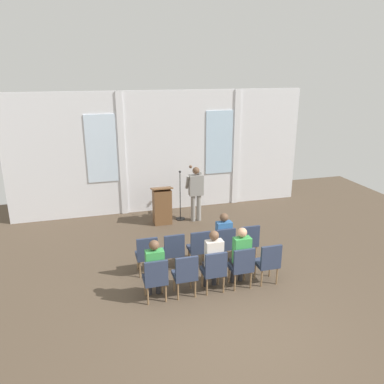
{
  "coord_description": "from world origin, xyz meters",
  "views": [
    {
      "loc": [
        -2.33,
        -5.45,
        4.47
      ],
      "look_at": [
        0.22,
        3.6,
        1.4
      ],
      "focal_mm": 35.79,
      "sensor_mm": 36.0,
      "label": 1
    }
  ],
  "objects_px": {
    "chair_r0_c1": "(173,250)",
    "audience_r1_c2": "(213,257)",
    "speaker": "(196,190)",
    "chair_r1_c3": "(242,265)",
    "mic_stand": "(180,209)",
    "lectern": "(162,206)",
    "chair_r0_c4": "(248,240)",
    "chair_r0_c0": "(147,253)",
    "chair_r0_c2": "(199,246)",
    "chair_r1_c0": "(156,277)",
    "chair_r1_c1": "(185,273)",
    "chair_r0_c3": "(224,243)",
    "chair_r1_c2": "(214,269)",
    "audience_r1_c3": "(241,254)",
    "chair_r1_c4": "(268,261)",
    "audience_r1_c0": "(155,266)",
    "audience_r0_c3": "(223,235)"
  },
  "relations": [
    {
      "from": "chair_r0_c1",
      "to": "audience_r1_c2",
      "type": "bearing_deg",
      "value": -58.44
    },
    {
      "from": "speaker",
      "to": "chair_r0_c1",
      "type": "bearing_deg",
      "value": -115.63
    },
    {
      "from": "chair_r1_c3",
      "to": "mic_stand",
      "type": "bearing_deg",
      "value": 94.28
    },
    {
      "from": "speaker",
      "to": "audience_r1_c2",
      "type": "height_order",
      "value": "speaker"
    },
    {
      "from": "lectern",
      "to": "chair_r0_c4",
      "type": "distance_m",
      "value": 3.24
    },
    {
      "from": "chair_r0_c0",
      "to": "chair_r0_c2",
      "type": "bearing_deg",
      "value": 0.0
    },
    {
      "from": "chair_r1_c0",
      "to": "chair_r1_c3",
      "type": "distance_m",
      "value": 1.83
    },
    {
      "from": "lectern",
      "to": "chair_r1_c1",
      "type": "relative_size",
      "value": 1.23
    },
    {
      "from": "chair_r0_c3",
      "to": "chair_r1_c2",
      "type": "xyz_separation_m",
      "value": [
        -0.61,
        -1.07,
        0.0
      ]
    },
    {
      "from": "audience_r1_c3",
      "to": "chair_r1_c4",
      "type": "relative_size",
      "value": 1.44
    },
    {
      "from": "audience_r1_c0",
      "to": "chair_r1_c2",
      "type": "distance_m",
      "value": 1.24
    },
    {
      "from": "chair_r0_c2",
      "to": "audience_r1_c2",
      "type": "height_order",
      "value": "audience_r1_c2"
    },
    {
      "from": "chair_r0_c2",
      "to": "chair_r1_c4",
      "type": "bearing_deg",
      "value": -41.31
    },
    {
      "from": "chair_r0_c3",
      "to": "audience_r1_c2",
      "type": "bearing_deg",
      "value": -121.56
    },
    {
      "from": "speaker",
      "to": "chair_r0_c1",
      "type": "distance_m",
      "value": 3.15
    },
    {
      "from": "speaker",
      "to": "mic_stand",
      "type": "distance_m",
      "value": 0.8
    },
    {
      "from": "lectern",
      "to": "chair_r0_c1",
      "type": "relative_size",
      "value": 1.23
    },
    {
      "from": "speaker",
      "to": "lectern",
      "type": "height_order",
      "value": "speaker"
    },
    {
      "from": "audience_r1_c0",
      "to": "audience_r1_c3",
      "type": "height_order",
      "value": "audience_r1_c3"
    },
    {
      "from": "chair_r1_c2",
      "to": "chair_r1_c1",
      "type": "bearing_deg",
      "value": 180.0
    },
    {
      "from": "audience_r1_c0",
      "to": "speaker",
      "type": "bearing_deg",
      "value": 62.74
    },
    {
      "from": "chair_r0_c1",
      "to": "audience_r1_c3",
      "type": "relative_size",
      "value": 0.7
    },
    {
      "from": "chair_r0_c3",
      "to": "chair_r1_c1",
      "type": "xyz_separation_m",
      "value": [
        -1.22,
        -1.07,
        0.0
      ]
    },
    {
      "from": "speaker",
      "to": "chair_r0_c3",
      "type": "bearing_deg",
      "value": -92.58
    },
    {
      "from": "lectern",
      "to": "chair_r0_c4",
      "type": "bearing_deg",
      "value": -62.28
    },
    {
      "from": "audience_r1_c0",
      "to": "audience_r0_c3",
      "type": "bearing_deg",
      "value": 30.42
    },
    {
      "from": "lectern",
      "to": "audience_r1_c0",
      "type": "xyz_separation_m",
      "value": [
        -0.93,
        -3.86,
        0.17
      ]
    },
    {
      "from": "chair_r0_c2",
      "to": "chair_r1_c0",
      "type": "xyz_separation_m",
      "value": [
        -1.22,
        -1.07,
        0.0
      ]
    },
    {
      "from": "chair_r0_c2",
      "to": "chair_r1_c3",
      "type": "bearing_deg",
      "value": -60.37
    },
    {
      "from": "audience_r0_c3",
      "to": "chair_r1_c4",
      "type": "bearing_deg",
      "value": -62.19
    },
    {
      "from": "audience_r0_c3",
      "to": "chair_r1_c2",
      "type": "relative_size",
      "value": 1.36
    },
    {
      "from": "audience_r0_c3",
      "to": "chair_r1_c1",
      "type": "height_order",
      "value": "audience_r0_c3"
    },
    {
      "from": "chair_r1_c0",
      "to": "chair_r1_c1",
      "type": "xyz_separation_m",
      "value": [
        0.61,
        0.0,
        0.0
      ]
    },
    {
      "from": "chair_r0_c1",
      "to": "lectern",
      "type": "bearing_deg",
      "value": 83.57
    },
    {
      "from": "chair_r1_c2",
      "to": "speaker",
      "type": "bearing_deg",
      "value": 79.25
    },
    {
      "from": "audience_r1_c0",
      "to": "chair_r1_c1",
      "type": "height_order",
      "value": "audience_r1_c0"
    },
    {
      "from": "chair_r1_c2",
      "to": "audience_r1_c3",
      "type": "relative_size",
      "value": 0.7
    },
    {
      "from": "chair_r0_c4",
      "to": "chair_r1_c3",
      "type": "xyz_separation_m",
      "value": [
        -0.61,
        -1.07,
        0.0
      ]
    },
    {
      "from": "speaker",
      "to": "mic_stand",
      "type": "relative_size",
      "value": 1.08
    },
    {
      "from": "chair_r1_c1",
      "to": "chair_r1_c3",
      "type": "relative_size",
      "value": 1.0
    },
    {
      "from": "chair_r0_c4",
      "to": "chair_r0_c2",
      "type": "bearing_deg",
      "value": 180.0
    },
    {
      "from": "chair_r0_c2",
      "to": "audience_r1_c2",
      "type": "xyz_separation_m",
      "value": [
        0.0,
        -0.99,
        0.22
      ]
    },
    {
      "from": "chair_r0_c0",
      "to": "audience_r1_c2",
      "type": "relative_size",
      "value": 0.69
    },
    {
      "from": "mic_stand",
      "to": "lectern",
      "type": "bearing_deg",
      "value": -166.19
    },
    {
      "from": "chair_r0_c2",
      "to": "chair_r1_c1",
      "type": "bearing_deg",
      "value": -119.63
    },
    {
      "from": "lectern",
      "to": "chair_r0_c3",
      "type": "height_order",
      "value": "lectern"
    },
    {
      "from": "lectern",
      "to": "chair_r0_c2",
      "type": "bearing_deg",
      "value": -84.29
    },
    {
      "from": "speaker",
      "to": "chair_r1_c2",
      "type": "xyz_separation_m",
      "value": [
        -0.74,
        -3.88,
        -0.44
      ]
    },
    {
      "from": "chair_r0_c2",
      "to": "chair_r0_c3",
      "type": "bearing_deg",
      "value": 0.0
    },
    {
      "from": "speaker",
      "to": "audience_r0_c3",
      "type": "bearing_deg",
      "value": -92.66
    }
  ]
}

